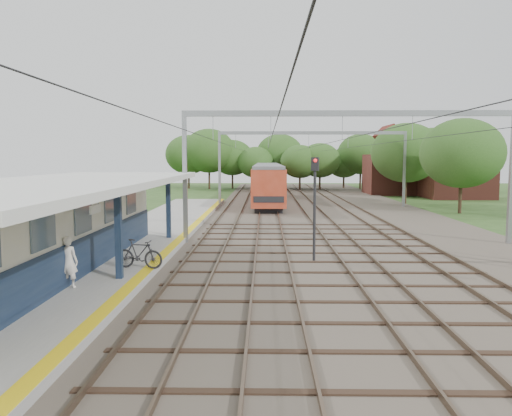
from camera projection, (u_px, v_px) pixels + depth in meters
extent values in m
plane|color=#2D4C1E|center=(299.00, 357.00, 11.48)|extent=(160.00, 160.00, 0.00)
cube|color=#473D33|center=(323.00, 213.00, 41.25)|extent=(18.00, 90.00, 0.10)
cube|color=gray|center=(134.00, 244.00, 25.53)|extent=(5.00, 52.00, 0.35)
cube|color=yellow|center=(178.00, 241.00, 25.47)|extent=(0.45, 52.00, 0.01)
cube|color=beige|center=(46.00, 226.00, 18.40)|extent=(3.20, 18.00, 3.40)
cube|color=#111F37|center=(90.00, 253.00, 18.47)|extent=(0.06, 18.00, 1.40)
cube|color=slate|center=(89.00, 213.00, 18.32)|extent=(0.05, 16.00, 1.30)
cube|color=#111F37|center=(119.00, 233.00, 17.36)|extent=(0.22, 0.22, 3.20)
cube|color=#111F37|center=(168.00, 208.00, 26.31)|extent=(0.22, 0.22, 3.20)
cube|color=silver|center=(63.00, 184.00, 17.22)|extent=(6.40, 20.00, 0.24)
cube|color=white|center=(95.00, 209.00, 15.27)|extent=(0.06, 0.85, 0.26)
cube|color=brown|center=(224.00, 211.00, 41.38)|extent=(0.07, 88.00, 0.15)
cube|color=brown|center=(241.00, 211.00, 41.36)|extent=(0.07, 88.00, 0.15)
cube|color=brown|center=(260.00, 211.00, 41.33)|extent=(0.07, 88.00, 0.15)
cube|color=brown|center=(277.00, 211.00, 41.30)|extent=(0.07, 88.00, 0.15)
cube|color=brown|center=(305.00, 211.00, 41.26)|extent=(0.07, 88.00, 0.15)
cube|color=brown|center=(322.00, 211.00, 41.24)|extent=(0.07, 88.00, 0.15)
cube|color=brown|center=(348.00, 211.00, 41.20)|extent=(0.07, 88.00, 0.15)
cube|color=brown|center=(365.00, 211.00, 41.17)|extent=(0.07, 88.00, 0.15)
cube|color=gray|center=(185.00, 178.00, 26.14)|extent=(0.22, 0.22, 7.00)
cube|color=gray|center=(512.00, 178.00, 25.84)|extent=(0.22, 0.22, 7.00)
cube|color=gray|center=(348.00, 113.00, 25.65)|extent=(17.00, 0.20, 0.30)
cube|color=gray|center=(220.00, 170.00, 46.04)|extent=(0.22, 0.22, 7.00)
cube|color=gray|center=(404.00, 170.00, 45.73)|extent=(0.22, 0.22, 7.00)
cube|color=gray|center=(312.00, 133.00, 45.55)|extent=(17.00, 0.20, 0.30)
cylinder|color=black|center=(232.00, 146.00, 40.84)|extent=(0.02, 88.00, 0.02)
cylinder|color=black|center=(269.00, 146.00, 40.78)|extent=(0.02, 88.00, 0.02)
cylinder|color=black|center=(314.00, 146.00, 40.72)|extent=(0.02, 88.00, 0.02)
cylinder|color=black|center=(358.00, 146.00, 40.65)|extent=(0.02, 88.00, 0.02)
cylinder|color=#382619|center=(202.00, 180.00, 72.20)|extent=(0.28, 0.28, 2.88)
ellipsoid|color=#294D1B|center=(201.00, 155.00, 71.85)|extent=(6.72, 6.72, 5.76)
cylinder|color=#382619|center=(243.00, 180.00, 74.10)|extent=(0.28, 0.28, 2.52)
ellipsoid|color=#294D1B|center=(243.00, 159.00, 73.79)|extent=(5.88, 5.88, 5.04)
cylinder|color=#382619|center=(285.00, 179.00, 70.97)|extent=(0.28, 0.28, 3.24)
ellipsoid|color=#294D1B|center=(285.00, 151.00, 70.58)|extent=(7.56, 7.56, 6.48)
cylinder|color=#382619|center=(325.00, 180.00, 72.88)|extent=(0.28, 0.28, 2.70)
ellipsoid|color=#294D1B|center=(325.00, 157.00, 72.55)|extent=(6.30, 6.30, 5.40)
cylinder|color=#382619|center=(421.00, 192.00, 48.90)|extent=(0.28, 0.28, 2.52)
ellipsoid|color=#294D1B|center=(422.00, 160.00, 48.59)|extent=(5.88, 5.88, 5.04)
cylinder|color=#382619|center=(386.00, 182.00, 64.79)|extent=(0.28, 0.28, 2.88)
ellipsoid|color=#294D1B|center=(387.00, 155.00, 64.43)|extent=(6.72, 6.72, 5.76)
cube|color=brown|center=(457.00, 178.00, 56.64)|extent=(7.00, 6.00, 4.50)
cube|color=maroon|center=(458.00, 151.00, 56.32)|extent=(4.99, 6.12, 4.99)
cube|color=brown|center=(398.00, 174.00, 62.67)|extent=(8.00, 6.00, 5.00)
cube|color=maroon|center=(399.00, 147.00, 62.33)|extent=(5.52, 6.12, 5.52)
imported|color=silver|center=(69.00, 262.00, 16.18)|extent=(0.67, 0.49, 1.70)
imported|color=black|center=(139.00, 254.00, 19.01)|extent=(1.95, 0.87, 1.13)
cube|color=black|center=(268.00, 202.00, 48.22)|extent=(2.28, 16.27, 0.44)
cube|color=#A73219|center=(268.00, 184.00, 48.05)|extent=(2.85, 17.69, 3.09)
cube|color=black|center=(268.00, 180.00, 48.01)|extent=(2.89, 16.27, 0.88)
cube|color=slate|center=(268.00, 166.00, 47.88)|extent=(2.62, 17.69, 0.28)
cube|color=black|center=(267.00, 190.00, 66.41)|extent=(2.28, 16.27, 0.44)
cube|color=#A73219|center=(267.00, 177.00, 66.24)|extent=(2.85, 17.69, 3.09)
cube|color=black|center=(267.00, 174.00, 66.20)|extent=(2.89, 16.27, 0.88)
cube|color=slate|center=(267.00, 164.00, 66.07)|extent=(2.62, 17.69, 0.28)
cylinder|color=black|center=(314.00, 215.00, 21.58)|extent=(0.15, 0.15, 4.20)
cube|color=black|center=(315.00, 164.00, 21.36)|extent=(0.36, 0.27, 0.58)
sphere|color=red|center=(315.00, 160.00, 21.24)|extent=(0.15, 0.15, 0.15)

